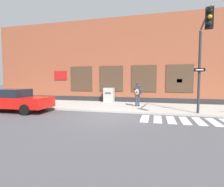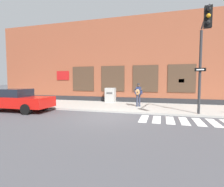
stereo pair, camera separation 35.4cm
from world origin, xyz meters
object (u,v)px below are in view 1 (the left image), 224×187
(utility_box, at_px, (109,95))
(busker, at_px, (137,93))
(traffic_light, at_px, (203,51))
(red_car, at_px, (16,100))

(utility_box, bearing_deg, busker, -37.81)
(traffic_light, relative_size, utility_box, 3.85)
(busker, bearing_deg, traffic_light, -41.48)
(red_car, height_order, utility_box, red_car)
(busker, height_order, utility_box, busker)
(red_car, distance_m, busker, 8.53)
(busker, distance_m, utility_box, 3.62)
(red_car, xyz_separation_m, busker, (7.69, 3.68, 0.35))
(red_car, bearing_deg, traffic_light, 2.08)
(busker, xyz_separation_m, traffic_light, (3.69, -3.27, 2.52))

